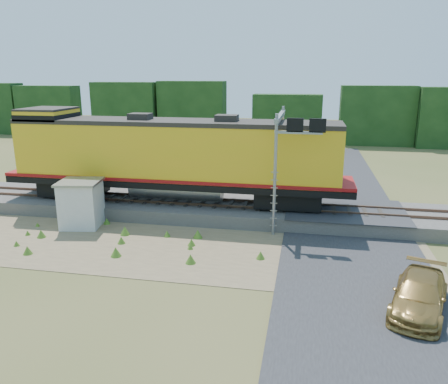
% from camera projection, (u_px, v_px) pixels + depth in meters
% --- Properties ---
extents(ground, '(140.00, 140.00, 0.00)m').
position_uv_depth(ground, '(210.00, 253.00, 22.01)').
color(ground, '#475123').
rests_on(ground, ground).
extents(ballast, '(70.00, 5.00, 0.80)m').
position_uv_depth(ballast, '(231.00, 210.00, 27.59)').
color(ballast, slate).
rests_on(ballast, ground).
extents(rails, '(70.00, 1.54, 0.16)m').
position_uv_depth(rails, '(231.00, 203.00, 27.46)').
color(rails, brown).
rests_on(rails, ballast).
extents(dirt_shoulder, '(26.00, 8.00, 0.03)m').
position_uv_depth(dirt_shoulder, '(175.00, 246.00, 22.84)').
color(dirt_shoulder, '#8C7754').
rests_on(dirt_shoulder, ground).
extents(road, '(7.00, 66.00, 0.86)m').
position_uv_depth(road, '(352.00, 256.00, 21.41)').
color(road, '#38383A').
rests_on(road, ground).
extents(tree_line_north, '(130.00, 3.00, 6.50)m').
position_uv_depth(tree_line_north, '(273.00, 119.00, 57.22)').
color(tree_line_north, '#163413').
rests_on(tree_line_north, ground).
extents(weed_clumps, '(15.00, 6.20, 0.56)m').
position_uv_depth(weed_clumps, '(145.00, 247.00, 22.74)').
color(weed_clumps, '#4B7722').
rests_on(weed_clumps, ground).
extents(locomotive, '(21.93, 3.34, 5.66)m').
position_uv_depth(locomotive, '(170.00, 156.00, 27.43)').
color(locomotive, black).
rests_on(locomotive, rails).
extents(shed, '(2.69, 2.69, 2.76)m').
position_uv_depth(shed, '(81.00, 203.00, 25.55)').
color(shed, silver).
rests_on(shed, ground).
extents(signal_gantry, '(2.67, 6.20, 6.73)m').
position_uv_depth(signal_gantry, '(285.00, 140.00, 25.16)').
color(signal_gantry, gray).
rests_on(signal_gantry, ground).
extents(car, '(3.14, 4.85, 1.31)m').
position_uv_depth(car, '(419.00, 295.00, 16.49)').
color(car, olive).
rests_on(car, ground).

